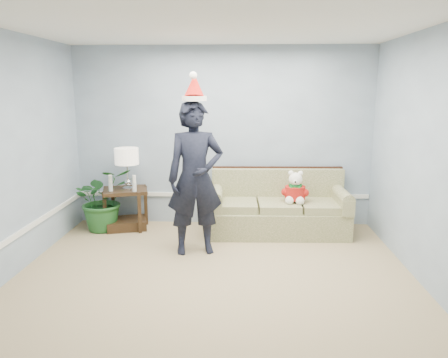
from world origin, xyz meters
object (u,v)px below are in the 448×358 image
object	(u,v)px
sofa	(278,210)
man	(195,178)
teddy_bear	(295,191)
houseplant	(103,199)
table_lamp	(127,158)
side_table	(126,213)

from	to	relation	value
sofa	man	bearing A→B (deg)	-144.19
sofa	teddy_bear	world-z (taller)	teddy_bear
sofa	houseplant	xyz separation A→B (m)	(-2.58, -0.01, 0.14)
teddy_bear	table_lamp	bearing A→B (deg)	-176.08
side_table	houseplant	bearing A→B (deg)	-167.66
table_lamp	sofa	bearing A→B (deg)	-0.63
man	sofa	bearing A→B (deg)	24.08
houseplant	table_lamp	bearing A→B (deg)	5.96
houseplant	man	size ratio (longest dim) A/B	0.48
sofa	table_lamp	size ratio (longest dim) A/B	3.22
houseplant	teddy_bear	xyz separation A→B (m)	(2.81, -0.11, 0.18)
man	teddy_bear	bearing A→B (deg)	15.13
side_table	table_lamp	world-z (taller)	table_lamp
side_table	man	world-z (taller)	man
sofa	side_table	world-z (taller)	sofa
side_table	table_lamp	xyz separation A→B (m)	(0.05, -0.03, 0.84)
houseplant	teddy_bear	bearing A→B (deg)	-2.27
sofa	side_table	size ratio (longest dim) A/B	2.64
teddy_bear	side_table	bearing A→B (deg)	-176.70
table_lamp	man	size ratio (longest dim) A/B	0.32
sofa	table_lamp	bearing A→B (deg)	177.66
table_lamp	houseplant	xyz separation A→B (m)	(-0.37, -0.04, -0.61)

